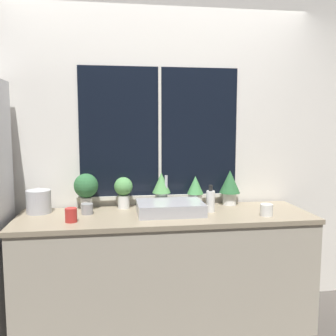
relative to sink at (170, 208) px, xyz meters
name	(u,v)px	position (x,y,z in m)	size (l,w,h in m)	color
wall_back	(159,148)	(-0.03, 0.37, 0.42)	(8.00, 0.09, 2.70)	silver
wall_right	(331,142)	(2.01, 1.17, 0.42)	(0.06, 7.00, 2.70)	silver
counter	(166,270)	(-0.03, -0.02, -0.49)	(2.20, 0.66, 0.88)	#B2A893
sink	(170,208)	(0.00, 0.00, 0.00)	(0.50, 0.41, 0.26)	#ADADB2
potted_plant_far_left	(86,187)	(-0.64, 0.23, 0.13)	(0.19, 0.19, 0.29)	white
potted_plant_left	(123,190)	(-0.34, 0.23, 0.10)	(0.15, 0.15, 0.25)	white
potted_plant_center	(162,187)	(-0.03, 0.23, 0.12)	(0.15, 0.15, 0.28)	white
potted_plant_right	(195,190)	(0.25, 0.23, 0.09)	(0.14, 0.14, 0.25)	white
potted_plant_far_right	(230,185)	(0.54, 0.23, 0.12)	(0.17, 0.17, 0.29)	white
soap_bottle	(211,201)	(0.32, 0.01, 0.04)	(0.07, 0.07, 0.21)	white
mug_red	(71,215)	(-0.71, -0.15, 0.00)	(0.08, 0.08, 0.10)	#B72D28
mug_grey	(87,209)	(-0.62, 0.07, -0.01)	(0.09, 0.09, 0.08)	gray
mug_white	(266,210)	(0.70, -0.17, 0.00)	(0.09, 0.09, 0.09)	white
kettle	(39,201)	(-0.99, 0.16, 0.05)	(0.19, 0.19, 0.20)	#B2B2B7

